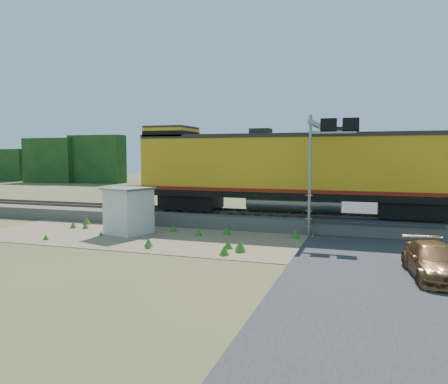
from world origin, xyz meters
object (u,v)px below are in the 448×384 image
(car, at_px, (435,261))
(shed, at_px, (129,211))
(signal_gantry, at_px, (321,146))
(locomotive, at_px, (289,169))

(car, bearing_deg, shed, 157.74)
(signal_gantry, relative_size, car, 1.54)
(shed, distance_m, car, 16.16)
(locomotive, height_order, car, locomotive)
(signal_gantry, height_order, car, signal_gantry)
(shed, relative_size, car, 0.65)
(locomotive, height_order, shed, locomotive)
(locomotive, xyz_separation_m, signal_gantry, (2.00, -0.66, 1.43))
(shed, height_order, signal_gantry, signal_gantry)
(locomotive, distance_m, signal_gantry, 2.54)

